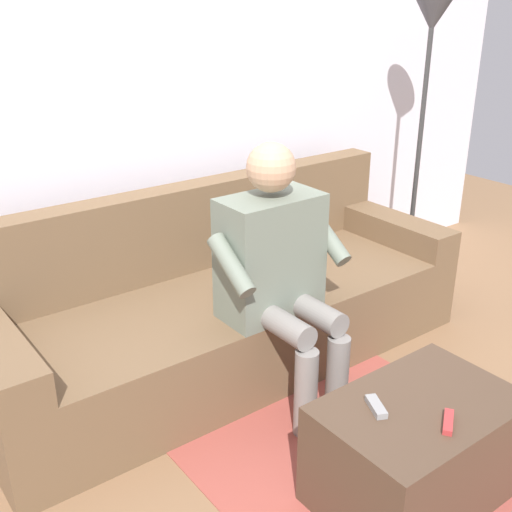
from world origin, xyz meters
name	(u,v)px	position (x,y,z in m)	size (l,w,h in m)	color
ground_plane	(321,426)	(0.00, 0.60, 0.00)	(8.00, 8.00, 0.00)	#846042
back_wall	(158,79)	(0.00, -0.69, 1.34)	(5.36, 0.06, 2.68)	silver
couch	(225,307)	(0.00, -0.13, 0.28)	(2.45, 0.85, 0.85)	brown
coffee_table	(416,450)	(0.00, 1.10, 0.21)	(0.72, 0.48, 0.41)	#4C3828
person_solo_seated	(278,264)	(-0.01, 0.28, 0.66)	(0.60, 0.54, 1.18)	slate
remote_gray	(376,407)	(0.15, 1.03, 0.43)	(0.12, 0.04, 0.02)	gray
remote_red	(448,422)	(0.02, 1.23, 0.42)	(0.13, 0.03, 0.02)	#B73333
floor_rug	(380,470)	(0.00, 0.95, 0.00)	(1.25, 1.84, 0.01)	#9E473D
floor_lamp	(429,51)	(-1.51, -0.22, 1.44)	(0.24, 0.24, 1.74)	#2D2D2D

